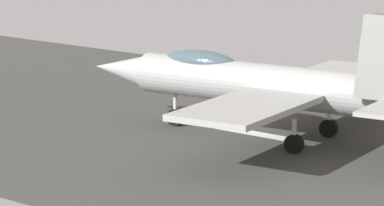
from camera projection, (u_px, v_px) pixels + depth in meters
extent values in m
plane|color=slate|center=(244.00, 132.00, 45.10)|extent=(400.00, 400.00, 0.00)
cube|color=#3B3B3B|center=(244.00, 132.00, 45.10)|extent=(240.00, 26.00, 0.02)
cube|color=white|center=(238.00, 130.00, 45.28)|extent=(8.00, 0.70, 0.00)
cylinder|color=#9C9DA1|center=(273.00, 86.00, 43.30)|extent=(12.54, 3.25, 1.72)
cone|color=#9C9DA1|center=(121.00, 69.00, 47.27)|extent=(3.03, 1.81, 1.47)
ellipsoid|color=#3F5160|center=(200.00, 63.00, 44.99)|extent=(3.71, 1.54, 1.10)
cube|color=#9C9DA1|center=(247.00, 108.00, 39.48)|extent=(4.15, 6.63, 0.24)
cube|color=#9C9DA1|center=(336.00, 76.00, 46.11)|extent=(4.15, 6.63, 0.24)
cylinder|color=silver|center=(175.00, 110.00, 46.10)|extent=(0.18, 0.18, 1.40)
cylinder|color=black|center=(175.00, 117.00, 46.16)|extent=(0.79, 0.39, 0.76)
cylinder|color=silver|center=(294.00, 136.00, 41.35)|extent=(0.18, 0.18, 1.40)
cylinder|color=black|center=(294.00, 144.00, 41.41)|extent=(0.79, 0.39, 0.76)
cylinder|color=silver|center=(329.00, 121.00, 44.00)|extent=(0.18, 0.18, 1.40)
cylinder|color=black|center=(329.00, 128.00, 44.07)|extent=(0.79, 0.39, 0.76)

